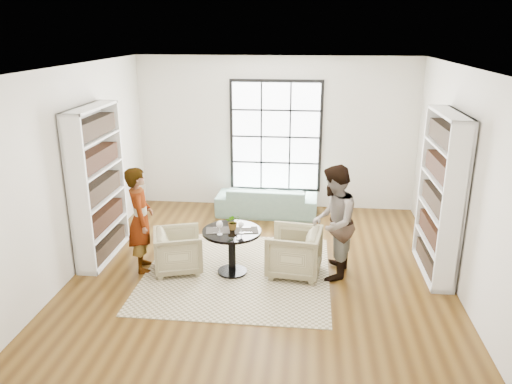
# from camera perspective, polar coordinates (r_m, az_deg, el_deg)

# --- Properties ---
(ground) EXTENTS (6.00, 6.00, 0.00)m
(ground) POSITION_cam_1_polar(r_m,az_deg,el_deg) (7.60, 0.59, -9.10)
(ground) COLOR brown
(room_shell) EXTENTS (6.00, 6.01, 6.00)m
(room_shell) POSITION_cam_1_polar(r_m,az_deg,el_deg) (7.62, 1.01, 1.21)
(room_shell) COLOR silver
(room_shell) RESTS_ON ground
(rug) EXTENTS (2.72, 2.72, 0.01)m
(rug) POSITION_cam_1_polar(r_m,az_deg,el_deg) (7.57, -2.16, -9.18)
(rug) COLOR #C0B290
(rug) RESTS_ON ground
(pedestal_table) EXTENTS (0.86, 0.86, 0.69)m
(pedestal_table) POSITION_cam_1_polar(r_m,az_deg,el_deg) (7.36, -2.78, -5.74)
(pedestal_table) COLOR black
(pedestal_table) RESTS_ON ground
(sofa) EXTENTS (1.96, 0.81, 0.57)m
(sofa) POSITION_cam_1_polar(r_m,az_deg,el_deg) (9.74, 1.26, -0.98)
(sofa) COLOR gray
(sofa) RESTS_ON ground
(armchair_left) EXTENTS (0.88, 0.86, 0.64)m
(armchair_left) POSITION_cam_1_polar(r_m,az_deg,el_deg) (7.60, -8.87, -6.64)
(armchair_left) COLOR tan
(armchair_left) RESTS_ON ground
(armchair_right) EXTENTS (0.86, 0.84, 0.70)m
(armchair_right) POSITION_cam_1_polar(r_m,az_deg,el_deg) (7.42, 4.35, -6.86)
(armchair_right) COLOR tan
(armchair_right) RESTS_ON ground
(person_left) EXTENTS (0.55, 0.67, 1.60)m
(person_left) POSITION_cam_1_polar(r_m,az_deg,el_deg) (7.57, -13.07, -3.08)
(person_left) COLOR gray
(person_left) RESTS_ON ground
(person_right) EXTENTS (0.77, 0.92, 1.68)m
(person_right) POSITION_cam_1_polar(r_m,az_deg,el_deg) (7.23, 8.81, -3.48)
(person_right) COLOR gray
(person_right) RESTS_ON ground
(placemat_left) EXTENTS (0.38, 0.32, 0.01)m
(placemat_left) POSITION_cam_1_polar(r_m,az_deg,el_deg) (7.29, -4.37, -4.38)
(placemat_left) COLOR black
(placemat_left) RESTS_ON pedestal_table
(placemat_right) EXTENTS (0.38, 0.32, 0.01)m
(placemat_right) POSITION_cam_1_polar(r_m,az_deg,el_deg) (7.27, -1.12, -4.40)
(placemat_right) COLOR black
(placemat_right) RESTS_ON pedestal_table
(cutlery_left) EXTENTS (0.18, 0.24, 0.01)m
(cutlery_left) POSITION_cam_1_polar(r_m,az_deg,el_deg) (7.28, -4.37, -4.33)
(cutlery_left) COLOR #B9B9BD
(cutlery_left) RESTS_ON placemat_left
(cutlery_right) EXTENTS (0.18, 0.24, 0.01)m
(cutlery_right) POSITION_cam_1_polar(r_m,az_deg,el_deg) (7.26, -1.12, -4.35)
(cutlery_right) COLOR #B9B9BD
(cutlery_right) RESTS_ON placemat_right
(wine_glass_left) EXTENTS (0.10, 0.10, 0.21)m
(wine_glass_left) POSITION_cam_1_polar(r_m,az_deg,el_deg) (7.09, -4.19, -3.75)
(wine_glass_left) COLOR silver
(wine_glass_left) RESTS_ON pedestal_table
(wine_glass_right) EXTENTS (0.08, 0.08, 0.18)m
(wine_glass_right) POSITION_cam_1_polar(r_m,az_deg,el_deg) (7.14, -1.72, -3.78)
(wine_glass_right) COLOR silver
(wine_glass_right) RESTS_ON pedestal_table
(flower_centerpiece) EXTENTS (0.24, 0.22, 0.23)m
(flower_centerpiece) POSITION_cam_1_polar(r_m,az_deg,el_deg) (7.28, -2.63, -3.42)
(flower_centerpiece) COLOR gray
(flower_centerpiece) RESTS_ON pedestal_table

